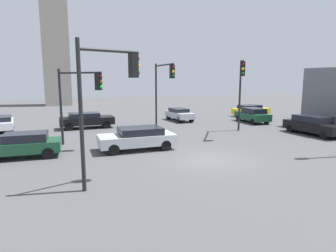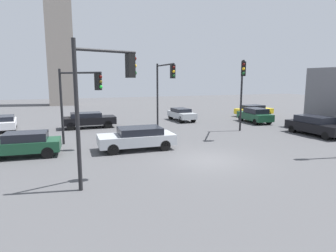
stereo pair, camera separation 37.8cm
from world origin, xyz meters
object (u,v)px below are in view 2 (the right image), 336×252
Objects in this scene: car_3 at (88,120)px; car_5 at (316,125)px; car_6 at (4,123)px; traffic_light_1 at (242,81)px; car_2 at (181,114)px; car_1 at (137,138)px; traffic_light_0 at (79,92)px; traffic_light_3 at (104,87)px; traffic_light_4 at (164,82)px; car_7 at (254,110)px; car_4 at (24,144)px; car_8 at (255,115)px.

car_5 reaches higher than car_3.
car_5 is at bearing -120.31° from car_6.
car_2 is at bearing -137.70° from traffic_light_1.
car_3 is (-2.18, 9.30, 0.01)m from car_1.
traffic_light_0 is 0.85× the size of traffic_light_3.
traffic_light_4 is 14.90m from car_7.
traffic_light_3 is 25.70m from car_7.
car_4 is (-3.77, 5.95, -3.30)m from traffic_light_3.
car_2 is 9.63m from car_3.
traffic_light_0 is 22.10m from car_7.
car_3 is at bearing 69.87° from traffic_light_3.
car_1 is (-3.53, -5.02, -3.34)m from traffic_light_4.
car_5 is at bearing -0.98° from traffic_light_3.
traffic_light_1 is 1.24× the size of car_1.
traffic_light_1 is 6.11m from traffic_light_4.
car_4 is at bearing -116.23° from car_3.
car_2 is 17.09m from car_4.
car_8 is (-0.47, 7.07, -0.02)m from car_5.
traffic_light_0 is 10.63m from car_6.
car_7 reaches higher than car_2.
car_4 is 0.86× the size of car_5.
car_5 is 1.06× the size of car_7.
traffic_light_4 is 1.36× the size of car_8.
traffic_light_4 is at bearing -159.64° from car_7.
traffic_light_0 is 1.22× the size of car_4.
traffic_light_3 is 6.90m from car_1.
car_6 is (-17.81, 8.48, -3.51)m from traffic_light_1.
traffic_light_3 is 1.26× the size of car_3.
car_5 reaches higher than car_4.
car_1 is 1.05× the size of car_7.
car_8 is (-2.91, -4.23, 0.06)m from car_7.
traffic_light_3 is 18.02m from car_5.
car_1 is at bearing 120.22° from car_8.
car_4 is 25.45m from car_7.
traffic_light_4 is at bearing -87.45° from traffic_light_1.
traffic_light_4 is 1.19× the size of car_5.
car_5 is at bearing 29.79° from car_2.
car_4 is (-3.22, -1.47, -2.82)m from traffic_light_0.
car_1 is at bearing -37.65° from car_2.
traffic_light_1 reaches higher than car_7.
traffic_light_1 is 13.65m from traffic_light_3.
traffic_light_1 is 1.41× the size of car_8.
car_8 is (4.98, 4.94, -3.43)m from traffic_light_1.
car_1 is 20.06m from car_7.
car_1 is (-8.81, -1.94, -3.44)m from traffic_light_1.
traffic_light_4 is 12.38m from car_5.
traffic_light_4 reaches higher than car_3.
car_5 is (17.48, -2.18, -2.79)m from traffic_light_0.
car_2 is 0.97× the size of car_6.
car_5 reaches higher than car_1.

